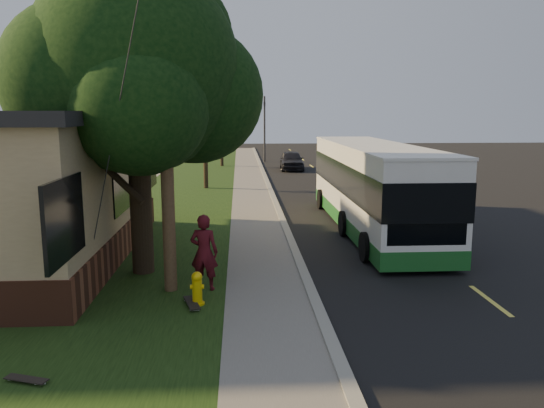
{
  "coord_description": "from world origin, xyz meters",
  "views": [
    {
      "loc": [
        -1.65,
        -11.14,
        4.24
      ],
      "look_at": [
        -0.69,
        4.47,
        1.5
      ],
      "focal_mm": 35.0,
      "sensor_mm": 36.0,
      "label": 1
    }
  ],
  "objects_px": {
    "bare_tree_far": "(222,141)",
    "skateboarder": "(204,252)",
    "utility_pole": "(164,93)",
    "fire_hydrant": "(197,288)",
    "skateboard_main": "(192,303)",
    "bare_tree_near": "(205,150)",
    "dumpster": "(80,206)",
    "distant_car": "(292,160)",
    "traffic_signal": "(265,124)",
    "transit_bus": "(372,185)",
    "skateboard_spare": "(26,379)",
    "leafy_tree": "(138,74)"
  },
  "relations": [
    {
      "from": "skateboard_main",
      "to": "fire_hydrant",
      "type": "bearing_deg",
      "value": 37.5
    },
    {
      "from": "skateboard_spare",
      "to": "distant_car",
      "type": "height_order",
      "value": "distant_car"
    },
    {
      "from": "bare_tree_near",
      "to": "bare_tree_far",
      "type": "height_order",
      "value": "bare_tree_near"
    },
    {
      "from": "dumpster",
      "to": "distant_car",
      "type": "bearing_deg",
      "value": 62.53
    },
    {
      "from": "leafy_tree",
      "to": "skateboarder",
      "type": "distance_m",
      "value": 4.8
    },
    {
      "from": "utility_pole",
      "to": "skateboarder",
      "type": "bearing_deg",
      "value": 0.17
    },
    {
      "from": "bare_tree_far",
      "to": "skateboarder",
      "type": "height_order",
      "value": "bare_tree_far"
    },
    {
      "from": "leafy_tree",
      "to": "distant_car",
      "type": "distance_m",
      "value": 26.03
    },
    {
      "from": "fire_hydrant",
      "to": "skateboarder",
      "type": "bearing_deg",
      "value": 84.27
    },
    {
      "from": "bare_tree_near",
      "to": "skateboarder",
      "type": "height_order",
      "value": "bare_tree_near"
    },
    {
      "from": "leafy_tree",
      "to": "transit_bus",
      "type": "height_order",
      "value": "leafy_tree"
    },
    {
      "from": "utility_pole",
      "to": "fire_hydrant",
      "type": "bearing_deg",
      "value": -54.62
    },
    {
      "from": "fire_hydrant",
      "to": "bare_tree_far",
      "type": "relative_size",
      "value": 0.18
    },
    {
      "from": "traffic_signal",
      "to": "distant_car",
      "type": "height_order",
      "value": "traffic_signal"
    },
    {
      "from": "traffic_signal",
      "to": "skateboard_main",
      "type": "bearing_deg",
      "value": -95.39
    },
    {
      "from": "fire_hydrant",
      "to": "skateboard_main",
      "type": "xyz_separation_m",
      "value": [
        -0.11,
        -0.09,
        -0.3
      ]
    },
    {
      "from": "bare_tree_near",
      "to": "distant_car",
      "type": "relative_size",
      "value": 1.05
    },
    {
      "from": "transit_bus",
      "to": "skateboard_main",
      "type": "relative_size",
      "value": 12.58
    },
    {
      "from": "skateboard_main",
      "to": "dumpster",
      "type": "relative_size",
      "value": 0.52
    },
    {
      "from": "bare_tree_near",
      "to": "dumpster",
      "type": "relative_size",
      "value": 2.48
    },
    {
      "from": "transit_bus",
      "to": "skateboarder",
      "type": "height_order",
      "value": "transit_bus"
    },
    {
      "from": "transit_bus",
      "to": "skateboard_spare",
      "type": "height_order",
      "value": "transit_bus"
    },
    {
      "from": "utility_pole",
      "to": "skateboard_main",
      "type": "height_order",
      "value": "utility_pole"
    },
    {
      "from": "skateboard_main",
      "to": "bare_tree_near",
      "type": "bearing_deg",
      "value": 92.49
    },
    {
      "from": "utility_pole",
      "to": "bare_tree_far",
      "type": "bearing_deg",
      "value": 89.4
    },
    {
      "from": "bare_tree_near",
      "to": "skateboard_main",
      "type": "height_order",
      "value": "bare_tree_near"
    },
    {
      "from": "fire_hydrant",
      "to": "leafy_tree",
      "type": "xyz_separation_m",
      "value": [
        -1.57,
        2.65,
        4.73
      ]
    },
    {
      "from": "traffic_signal",
      "to": "transit_bus",
      "type": "relative_size",
      "value": 0.48
    },
    {
      "from": "distant_car",
      "to": "leafy_tree",
      "type": "bearing_deg",
      "value": -102.08
    },
    {
      "from": "utility_pole",
      "to": "distant_car",
      "type": "height_order",
      "value": "utility_pole"
    },
    {
      "from": "bare_tree_near",
      "to": "distant_car",
      "type": "bearing_deg",
      "value": 59.15
    },
    {
      "from": "leafy_tree",
      "to": "bare_tree_near",
      "type": "distance_m",
      "value": 15.66
    },
    {
      "from": "traffic_signal",
      "to": "skateboard_spare",
      "type": "height_order",
      "value": "traffic_signal"
    },
    {
      "from": "transit_bus",
      "to": "distant_car",
      "type": "relative_size",
      "value": 2.79
    },
    {
      "from": "skateboard_main",
      "to": "distant_car",
      "type": "bearing_deg",
      "value": 79.95
    },
    {
      "from": "traffic_signal",
      "to": "distant_car",
      "type": "bearing_deg",
      "value": -75.58
    },
    {
      "from": "fire_hydrant",
      "to": "skateboard_main",
      "type": "distance_m",
      "value": 0.33
    },
    {
      "from": "bare_tree_near",
      "to": "traffic_signal",
      "type": "height_order",
      "value": "traffic_signal"
    },
    {
      "from": "fire_hydrant",
      "to": "bare_tree_near",
      "type": "relative_size",
      "value": 0.17
    },
    {
      "from": "skateboarder",
      "to": "skateboard_spare",
      "type": "relative_size",
      "value": 2.47
    },
    {
      "from": "distant_car",
      "to": "traffic_signal",
      "type": "bearing_deg",
      "value": 106.66
    },
    {
      "from": "utility_pole",
      "to": "traffic_signal",
      "type": "height_order",
      "value": "utility_pole"
    },
    {
      "from": "skateboard_main",
      "to": "distant_car",
      "type": "height_order",
      "value": "distant_car"
    },
    {
      "from": "fire_hydrant",
      "to": "skateboarder",
      "type": "height_order",
      "value": "skateboarder"
    },
    {
      "from": "bare_tree_far",
      "to": "skateboard_main",
      "type": "bearing_deg",
      "value": -89.46
    },
    {
      "from": "skateboard_main",
      "to": "dumpster",
      "type": "height_order",
      "value": "dumpster"
    },
    {
      "from": "transit_bus",
      "to": "skateboarder",
      "type": "xyz_separation_m",
      "value": [
        -5.61,
        -6.44,
        -0.67
      ]
    },
    {
      "from": "transit_bus",
      "to": "utility_pole",
      "type": "bearing_deg",
      "value": -134.9
    },
    {
      "from": "leafy_tree",
      "to": "dumpster",
      "type": "bearing_deg",
      "value": 119.48
    },
    {
      "from": "dumpster",
      "to": "distant_car",
      "type": "xyz_separation_m",
      "value": [
        9.77,
        18.79,
        -0.06
      ]
    }
  ]
}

